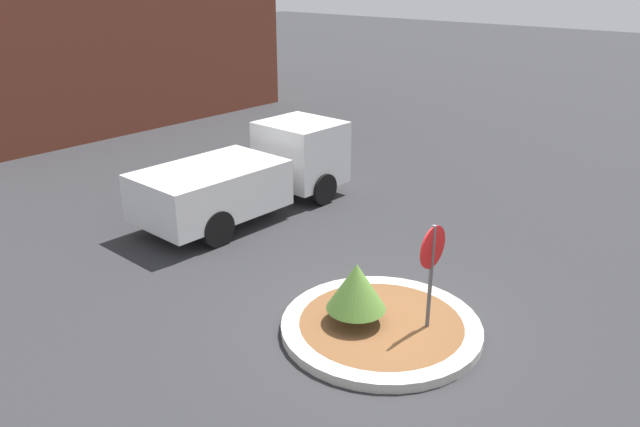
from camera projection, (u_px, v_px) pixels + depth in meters
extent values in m
plane|color=#2D2D30|center=(381.00, 331.00, 11.09)|extent=(120.00, 120.00, 0.00)
cylinder|color=#BCB7AD|center=(381.00, 327.00, 11.06)|extent=(3.55, 3.55, 0.17)
cylinder|color=brown|center=(381.00, 327.00, 11.06)|extent=(2.91, 2.91, 0.17)
cylinder|color=#4C4C51|center=(430.00, 282.00, 10.60)|extent=(0.07, 0.07, 2.08)
cylinder|color=#B71414|center=(433.00, 247.00, 10.37)|extent=(0.75, 0.03, 0.75)
cylinder|color=brown|center=(356.00, 315.00, 11.00)|extent=(0.08, 0.08, 0.28)
cone|color=#4C752D|center=(356.00, 286.00, 10.79)|extent=(1.05, 1.05, 0.86)
cube|color=silver|center=(301.00, 152.00, 17.29)|extent=(1.94, 2.10, 1.70)
cube|color=silver|center=(211.00, 190.00, 15.19)|extent=(3.60, 2.24, 1.15)
cube|color=black|center=(317.00, 137.00, 17.64)|extent=(0.08, 1.84, 0.59)
cylinder|color=black|center=(272.00, 174.00, 18.09)|extent=(0.87, 0.26, 0.87)
cylinder|color=black|center=(323.00, 189.00, 16.85)|extent=(0.87, 0.26, 0.87)
cylinder|color=black|center=(166.00, 208.00, 15.55)|extent=(0.87, 0.26, 0.87)
cylinder|color=black|center=(217.00, 228.00, 14.32)|extent=(0.87, 0.26, 0.87)
cube|color=brown|center=(83.00, 24.00, 24.68)|extent=(15.66, 6.00, 7.84)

